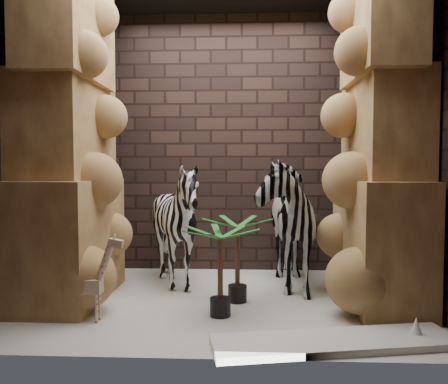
{
  "coord_description": "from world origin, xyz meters",
  "views": [
    {
      "loc": [
        0.22,
        -3.98,
        1.2
      ],
      "look_at": [
        0.03,
        0.15,
        0.98
      ],
      "focal_mm": 35.54,
      "sensor_mm": 36.0,
      "label": 1
    }
  ],
  "objects_px": {
    "palm_back": "(220,271)",
    "surfboard": "(335,342)",
    "zebra_right": "(280,212)",
    "giraffe_toy": "(86,276)",
    "zebra_left": "(177,232)",
    "palm_front": "(237,259)"
  },
  "relations": [
    {
      "from": "palm_back",
      "to": "surfboard",
      "type": "height_order",
      "value": "palm_back"
    },
    {
      "from": "zebra_right",
      "to": "giraffe_toy",
      "type": "distance_m",
      "value": 2.01
    },
    {
      "from": "zebra_left",
      "to": "zebra_right",
      "type": "bearing_deg",
      "value": 26.35
    },
    {
      "from": "palm_back",
      "to": "palm_front",
      "type": "bearing_deg",
      "value": 71.38
    },
    {
      "from": "zebra_right",
      "to": "palm_back",
      "type": "relative_size",
      "value": 2.04
    },
    {
      "from": "zebra_right",
      "to": "giraffe_toy",
      "type": "relative_size",
      "value": 2.13
    },
    {
      "from": "palm_front",
      "to": "zebra_right",
      "type": "bearing_deg",
      "value": 52.88
    },
    {
      "from": "zebra_right",
      "to": "surfboard",
      "type": "distance_m",
      "value": 1.72
    },
    {
      "from": "zebra_left",
      "to": "palm_back",
      "type": "relative_size",
      "value": 1.66
    },
    {
      "from": "giraffe_toy",
      "to": "palm_back",
      "type": "distance_m",
      "value": 1.06
    },
    {
      "from": "zebra_left",
      "to": "palm_back",
      "type": "height_order",
      "value": "zebra_left"
    },
    {
      "from": "giraffe_toy",
      "to": "palm_front",
      "type": "relative_size",
      "value": 0.91
    },
    {
      "from": "zebra_right",
      "to": "giraffe_toy",
      "type": "height_order",
      "value": "zebra_right"
    },
    {
      "from": "surfboard",
      "to": "zebra_left",
      "type": "bearing_deg",
      "value": 121.63
    },
    {
      "from": "giraffe_toy",
      "to": "surfboard",
      "type": "relative_size",
      "value": 0.42
    },
    {
      "from": "zebra_right",
      "to": "palm_back",
      "type": "distance_m",
      "value": 1.18
    },
    {
      "from": "zebra_right",
      "to": "palm_front",
      "type": "relative_size",
      "value": 1.94
    },
    {
      "from": "zebra_left",
      "to": "giraffe_toy",
      "type": "height_order",
      "value": "zebra_left"
    },
    {
      "from": "zebra_right",
      "to": "zebra_left",
      "type": "bearing_deg",
      "value": -179.35
    },
    {
      "from": "zebra_right",
      "to": "palm_back",
      "type": "bearing_deg",
      "value": -125.13
    },
    {
      "from": "giraffe_toy",
      "to": "surfboard",
      "type": "bearing_deg",
      "value": -10.44
    },
    {
      "from": "palm_front",
      "to": "palm_back",
      "type": "xyz_separation_m",
      "value": [
        -0.13,
        -0.4,
        -0.02
      ]
    }
  ]
}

